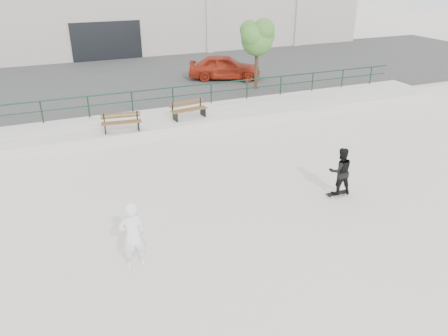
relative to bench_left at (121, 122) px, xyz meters
name	(u,v)px	position (x,y,z in m)	size (l,w,h in m)	color
ground	(251,234)	(1.96, -8.46, -0.88)	(120.00, 120.00, 0.00)	beige
ledge	(161,123)	(1.96, 1.04, -0.63)	(30.00, 3.00, 0.50)	#B2AFA2
parking_strip	(125,81)	(1.96, 9.54, -0.63)	(60.00, 14.00, 0.50)	#3D3D3D
railing	(153,95)	(1.96, 2.34, 0.37)	(28.00, 0.06, 1.03)	#133422
bench_left	(121,122)	(0.00, 0.00, 0.00)	(1.69, 0.66, 0.76)	brown
bench_right	(189,110)	(3.15, 0.54, 0.01)	(1.75, 0.72, 0.78)	brown
tree	(258,36)	(8.33, 4.03, 2.50)	(2.16, 1.92, 3.83)	#412F20
red_car	(224,67)	(7.55, 6.77, 0.36)	(1.74, 4.31, 1.47)	maroon
skateboard	(337,193)	(5.59, -7.52, -0.80)	(0.78, 0.22, 0.09)	black
standing_skater	(340,171)	(5.59, -7.52, 0.01)	(0.77, 0.60, 1.59)	black
seated_skater	(133,236)	(-1.35, -8.63, 0.04)	(0.67, 0.44, 1.83)	white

